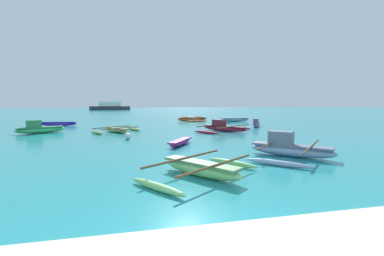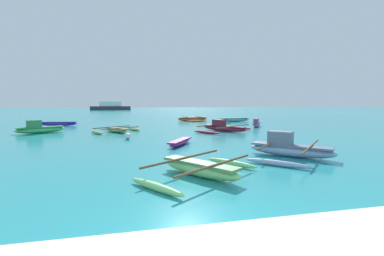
{
  "view_description": "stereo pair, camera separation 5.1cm",
  "coord_description": "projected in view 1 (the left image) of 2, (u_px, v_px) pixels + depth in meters",
  "views": [
    {
      "loc": [
        -1.27,
        -3.02,
        2.17
      ],
      "look_at": [
        2.88,
        16.15,
        0.25
      ],
      "focal_mm": 24.0,
      "sensor_mm": 36.0,
      "label": 1
    },
    {
      "loc": [
        -1.22,
        -3.04,
        2.17
      ],
      "look_at": [
        2.88,
        16.15,
        0.25
      ],
      "focal_mm": 24.0,
      "sensor_mm": 36.0,
      "label": 2
    }
  ],
  "objects": [
    {
      "name": "moored_boat_4",
      "position": [
        180.0,
        142.0,
        13.23
      ],
      "size": [
        1.7,
        2.42,
        0.28
      ],
      "rotation": [
        0.0,
        0.0,
        1.04
      ],
      "color": "#A42491",
      "rests_on": "ground_plane"
    },
    {
      "name": "moored_boat_2",
      "position": [
        117.0,
        130.0,
        19.04
      ],
      "size": [
        3.66,
        3.31,
        0.38
      ],
      "rotation": [
        0.0,
        0.0,
        -0.94
      ],
      "color": "#9DBF60",
      "rests_on": "ground_plane"
    },
    {
      "name": "moored_boat_6",
      "position": [
        223.0,
        127.0,
        19.78
      ],
      "size": [
        5.0,
        4.46,
        0.87
      ],
      "rotation": [
        0.0,
        0.0,
        -0.95
      ],
      "color": "#9F1E37",
      "rests_on": "ground_plane"
    },
    {
      "name": "mooring_buoy_0",
      "position": [
        128.0,
        136.0,
        15.31
      ],
      "size": [
        0.38,
        0.38,
        0.38
      ],
      "color": "white",
      "rests_on": "ground_plane"
    },
    {
      "name": "moored_boat_8",
      "position": [
        192.0,
        119.0,
        30.7
      ],
      "size": [
        3.71,
        3.42,
        0.54
      ],
      "rotation": [
        0.0,
        0.0,
        0.1
      ],
      "color": "#CD6232",
      "rests_on": "ground_plane"
    },
    {
      "name": "moored_boat_1",
      "position": [
        256.0,
        124.0,
        23.51
      ],
      "size": [
        1.93,
        2.5,
        0.75
      ],
      "rotation": [
        0.0,
        0.0,
        0.96
      ],
      "color": "#AA6BC3",
      "rests_on": "ground_plane"
    },
    {
      "name": "moored_boat_3",
      "position": [
        201.0,
        169.0,
        7.62
      ],
      "size": [
        4.07,
        3.73,
        0.49
      ],
      "rotation": [
        0.0,
        0.0,
        -0.94
      ],
      "color": "#8EDB7A",
      "rests_on": "ground_plane"
    },
    {
      "name": "moored_boat_0",
      "position": [
        58.0,
        124.0,
        24.31
      ],
      "size": [
        3.6,
        0.96,
        0.39
      ],
      "rotation": [
        0.0,
        0.0,
        -0.11
      ],
      "color": "#4028CC",
      "rests_on": "ground_plane"
    },
    {
      "name": "moored_boat_9",
      "position": [
        289.0,
        148.0,
        10.45
      ],
      "size": [
        4.5,
        4.49,
        1.01
      ],
      "rotation": [
        0.0,
        0.0,
        -0.79
      ],
      "color": "#98A9CF",
      "rests_on": "ground_plane"
    },
    {
      "name": "moored_boat_5",
      "position": [
        39.0,
        129.0,
        18.45
      ],
      "size": [
        3.23,
        2.16,
        0.95
      ],
      "rotation": [
        0.0,
        0.0,
        0.47
      ],
      "color": "#45D673",
      "rests_on": "ground_plane"
    },
    {
      "name": "moored_boat_7",
      "position": [
        234.0,
        120.0,
        29.68
      ],
      "size": [
        3.71,
        0.89,
        0.44
      ],
      "rotation": [
        0.0,
        0.0,
        0.09
      ],
      "color": "#67A8B4",
      "rests_on": "ground_plane"
    },
    {
      "name": "distant_ferry",
      "position": [
        110.0,
        107.0,
        78.2
      ],
      "size": [
        11.73,
        2.58,
        2.58
      ],
      "color": "#2D333D",
      "rests_on": "ground_plane"
    }
  ]
}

